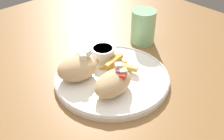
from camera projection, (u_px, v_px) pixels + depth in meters
table at (105, 88)px, 0.81m from camera, size 1.20×1.20×0.76m
plate at (112, 77)px, 0.71m from camera, size 0.31×0.31×0.02m
pita_sandwich_near at (113, 83)px, 0.64m from camera, size 0.12×0.09×0.07m
pita_sandwich_far at (78, 68)px, 0.68m from camera, size 0.12×0.10×0.07m
fries_pile at (116, 64)px, 0.73m from camera, size 0.09×0.12×0.03m
sauce_ramekin at (103, 53)px, 0.76m from camera, size 0.07×0.07×0.04m
water_glass at (143, 28)px, 0.85m from camera, size 0.08×0.08×0.11m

